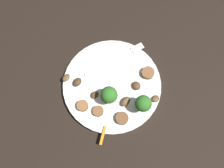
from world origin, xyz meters
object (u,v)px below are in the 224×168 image
(plate, at_px, (112,85))
(mushroom_0, at_px, (94,94))
(broccoli_floret_0, at_px, (109,95))
(sausage_slice_1, at_px, (83,106))
(mushroom_2, at_px, (77,82))
(pepper_strip_0, at_px, (103,135))
(sausage_slice_2, at_px, (148,73))
(mushroom_1, at_px, (136,86))
(mushroom_5, at_px, (66,78))
(broccoli_floret_1, at_px, (143,104))
(mushroom_4, at_px, (156,99))
(fork, at_px, (119,57))
(mushroom_3, at_px, (124,102))
(sausage_slice_3, at_px, (98,111))
(sausage_slice_0, at_px, (122,118))

(plate, bearing_deg, mushroom_0, 177.05)
(broccoli_floret_0, bearing_deg, sausage_slice_1, 162.35)
(mushroom_2, xyz_separation_m, pepper_strip_0, (-0.02, -0.15, -0.00))
(sausage_slice_2, distance_m, mushroom_0, 0.15)
(mushroom_1, distance_m, mushroom_5, 0.18)
(broccoli_floret_1, bearing_deg, mushroom_5, 123.50)
(mushroom_0, distance_m, mushroom_4, 0.16)
(sausage_slice_2, bearing_deg, plate, 161.84)
(mushroom_0, xyz_separation_m, mushroom_2, (-0.02, 0.05, 0.00))
(broccoli_floret_1, relative_size, sausage_slice_1, 2.05)
(mushroom_0, xyz_separation_m, mushroom_5, (-0.04, 0.08, -0.00))
(sausage_slice_2, bearing_deg, fork, 112.75)
(broccoli_floret_1, distance_m, mushroom_0, 0.13)
(mushroom_1, xyz_separation_m, mushroom_3, (-0.05, -0.02, 0.00))
(fork, bearing_deg, mushroom_3, -114.24)
(mushroom_1, bearing_deg, sausage_slice_3, 179.48)
(sausage_slice_3, bearing_deg, mushroom_3, -15.97)
(plate, relative_size, mushroom_3, 8.73)
(fork, bearing_deg, mushroom_4, -81.02)
(fork, height_order, sausage_slice_2, sausage_slice_2)
(plate, distance_m, sausage_slice_3, 0.08)
(plate, distance_m, mushroom_1, 0.06)
(broccoli_floret_1, xyz_separation_m, mushroom_3, (-0.03, 0.03, -0.03))
(sausage_slice_3, relative_size, mushroom_4, 1.32)
(mushroom_4, bearing_deg, fork, 93.30)
(mushroom_2, bearing_deg, mushroom_5, 122.08)
(mushroom_3, relative_size, mushroom_5, 1.26)
(broccoli_floret_1, distance_m, mushroom_3, 0.05)
(sausage_slice_1, distance_m, mushroom_4, 0.19)
(fork, relative_size, mushroom_3, 6.12)
(sausage_slice_2, relative_size, mushroom_4, 1.62)
(broccoli_floret_0, xyz_separation_m, mushroom_2, (-0.04, 0.08, -0.03))
(pepper_strip_0, bearing_deg, broccoli_floret_1, 1.54)
(mushroom_2, xyz_separation_m, mushroom_5, (-0.02, 0.03, -0.00))
(mushroom_2, bearing_deg, broccoli_floret_1, -56.24)
(sausage_slice_2, distance_m, mushroom_2, 0.19)
(sausage_slice_0, bearing_deg, pepper_strip_0, -173.71)
(broccoli_floret_0, height_order, mushroom_0, broccoli_floret_0)
(broccoli_floret_0, relative_size, mushroom_0, 2.47)
(sausage_slice_1, xyz_separation_m, mushroom_2, (0.02, 0.06, 0.00))
(mushroom_3, bearing_deg, broccoli_floret_1, -47.74)
(sausage_slice_1, height_order, mushroom_5, sausage_slice_1)
(mushroom_4, bearing_deg, mushroom_0, 140.66)
(mushroom_1, bearing_deg, plate, 139.12)
(fork, height_order, mushroom_5, mushroom_5)
(broccoli_floret_1, xyz_separation_m, pepper_strip_0, (-0.12, -0.00, -0.03))
(sausage_slice_1, height_order, mushroom_3, same)
(plate, bearing_deg, broccoli_floret_1, -74.39)
(fork, height_order, mushroom_3, mushroom_3)
(plate, bearing_deg, sausage_slice_1, -175.96)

